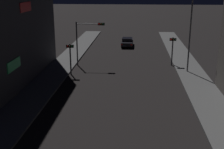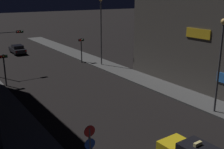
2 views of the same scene
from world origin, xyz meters
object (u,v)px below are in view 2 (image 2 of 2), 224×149
at_px(traffic_light_right_kerb, 81,45).
at_px(traffic_light_left_kerb, 4,63).
at_px(far_car, 17,49).
at_px(street_lamp_near_block, 221,52).
at_px(street_lamp_far_block, 101,25).
at_px(traffic_light_overhead, 6,44).

bearing_deg(traffic_light_right_kerb, traffic_light_left_kerb, -157.39).
relative_size(far_car, traffic_light_right_kerb, 1.27).
height_order(traffic_light_left_kerb, traffic_light_right_kerb, traffic_light_right_kerb).
bearing_deg(traffic_light_left_kerb, street_lamp_near_block, -53.53).
height_order(traffic_light_right_kerb, street_lamp_near_block, street_lamp_near_block).
bearing_deg(traffic_light_right_kerb, street_lamp_far_block, -64.78).
bearing_deg(far_car, traffic_light_overhead, -110.08).
bearing_deg(traffic_light_left_kerb, traffic_light_overhead, 72.27).
bearing_deg(street_lamp_near_block, traffic_light_right_kerb, 92.25).
distance_m(traffic_light_overhead, street_lamp_near_block, 23.81).
xyz_separation_m(traffic_light_right_kerb, street_lamp_far_block, (1.44, -3.05, 2.96)).
xyz_separation_m(traffic_light_overhead, traffic_light_left_kerb, (-1.26, -3.94, -1.37)).
relative_size(traffic_light_right_kerb, street_lamp_near_block, 0.46).
relative_size(far_car, street_lamp_near_block, 0.59).
bearing_deg(traffic_light_overhead, street_lamp_near_block, -61.64).
bearing_deg(street_lamp_far_block, far_car, 116.66).
bearing_deg(street_lamp_near_block, traffic_light_left_kerb, 126.47).
xyz_separation_m(traffic_light_left_kerb, street_lamp_far_block, (13.13, 1.81, 2.98)).
bearing_deg(traffic_light_right_kerb, traffic_light_overhead, -174.92).
xyz_separation_m(traffic_light_right_kerb, street_lamp_near_block, (0.86, -21.85, 2.63)).
distance_m(traffic_light_right_kerb, street_lamp_far_block, 4.49).
relative_size(traffic_light_right_kerb, street_lamp_far_block, 0.40).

